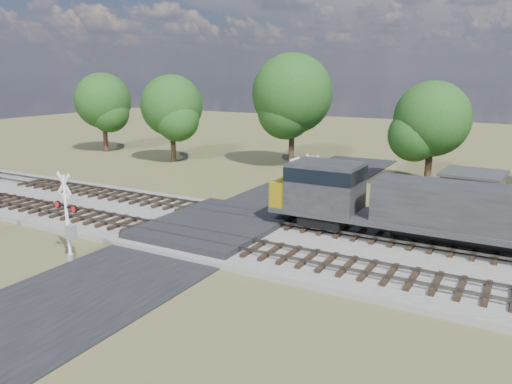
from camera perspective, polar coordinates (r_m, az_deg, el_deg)
The scene contains 10 objects.
ground at distance 29.61m, azimuth -5.06°, elevation -4.69°, with size 160.00×160.00×0.00m, color brown.
ballast_bed at distance 26.05m, azimuth 14.27°, elevation -7.30°, with size 140.00×10.00×0.30m, color gray.
road at distance 29.60m, azimuth -5.06°, elevation -4.62°, with size 7.00×60.00×0.08m, color black.
crossing_panel at distance 29.91m, azimuth -4.53°, elevation -3.86°, with size 7.00×9.00×0.62m, color #262628.
track_near at distance 26.28m, azimuth -1.87°, elevation -6.08°, with size 140.00×2.60×0.33m.
track_far at distance 30.46m, azimuth 2.99°, elevation -3.33°, with size 140.00×2.60×0.33m.
crossing_signal_near at distance 26.40m, azimuth -20.62°, elevation -3.53°, with size 1.81×0.44×4.52m.
crossing_signal_far at distance 33.23m, azimuth 6.25°, elevation 0.31°, with size 1.62×0.41×4.05m.
equipment_shed at distance 37.01m, azimuth 23.44°, elevation 0.11°, with size 4.20×4.20×2.69m.
treeline at distance 43.86m, azimuth 20.54°, elevation 9.39°, with size 77.37×10.88×11.98m.
Camera 1 is at (15.95, -23.19, 9.19)m, focal length 35.00 mm.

